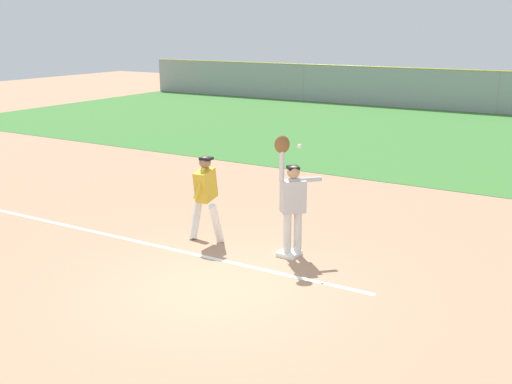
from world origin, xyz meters
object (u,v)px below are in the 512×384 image
Objects in this scene: fielder at (292,198)px; parked_car_tan at (300,84)px; parked_car_blue at (511,96)px; baseball at (299,146)px; first_base at (289,253)px; parked_car_red at (402,90)px; runner at (206,193)px.

parked_car_tan is at bearing -17.54° from fielder.
parked_car_tan is at bearing 172.13° from parked_car_blue.
fielder is 0.50× the size of parked_car_blue.
fielder is 0.98m from baseball.
first_base is at bearing 60.23° from fielder.
parked_car_blue is (12.46, -0.66, 0.00)m from parked_car_tan.
parked_car_red is at bearing -30.74° from fielder.
first_base is at bearing -74.48° from parked_car_red.
parked_car_blue is at bearing 2.02° from parked_car_red.
first_base is 27.81m from parked_car_tan.
baseball is at bearing 4.78° from first_base.
runner is (-1.79, -0.13, 0.96)m from first_base.
runner is 24.65m from parked_car_red.
parked_car_red is (-5.95, 24.18, -1.42)m from baseball.
fielder reaches higher than runner.
fielder is 1.33× the size of runner.
fielder is at bearing 0.46° from runner.
runner is 2.25m from baseball.
runner is 0.39× the size of parked_car_red.
baseball is at bearing -69.38° from parked_car_tan.
parked_car_tan is (-12.51, 24.84, -0.45)m from fielder.
first_base is at bearing -94.80° from parked_car_blue.
baseball reaches higher than first_base.
parked_car_blue is at bearing 81.91° from runner.
first_base is 0.08× the size of parked_car_blue.
parked_car_tan is (-12.64, 24.84, -1.42)m from baseball.
parked_car_red is 5.77m from parked_car_blue.
fielder reaches higher than baseball.
first_base is 2.04m from runner.
runner is at bearing -99.02° from parked_car_blue.
baseball is at bearing 0.29° from runner.
parked_car_tan is 1.03× the size of parked_car_red.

